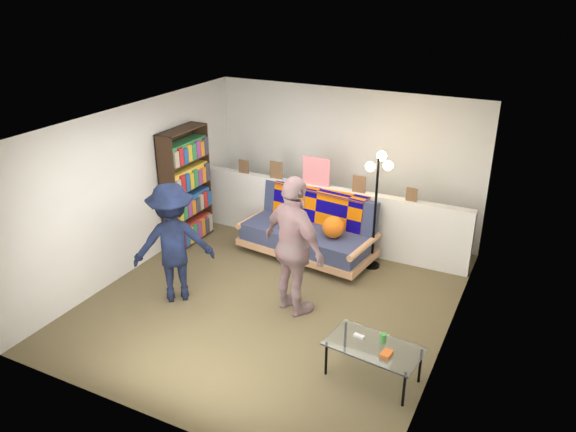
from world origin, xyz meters
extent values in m
plane|color=brown|center=(0.00, 0.00, 0.00)|extent=(5.00, 5.00, 0.00)
cube|color=silver|center=(0.00, 2.50, 1.20)|extent=(4.50, 0.10, 2.40)
cube|color=silver|center=(-2.25, 0.00, 1.20)|extent=(0.10, 5.00, 2.40)
cube|color=silver|center=(2.25, 0.00, 1.20)|extent=(0.10, 5.00, 2.40)
cube|color=white|center=(0.00, 0.00, 2.40)|extent=(4.50, 5.00, 0.10)
cube|color=silver|center=(0.00, 1.80, 0.50)|extent=(4.45, 0.15, 1.00)
cube|color=brown|center=(-1.50, 1.78, 1.11)|extent=(0.18, 0.02, 0.22)
cube|color=brown|center=(-0.90, 1.78, 1.14)|extent=(0.22, 0.02, 0.28)
cube|color=white|center=(-0.20, 1.78, 1.23)|extent=(0.45, 0.02, 0.45)
cube|color=brown|center=(0.50, 1.78, 1.13)|extent=(0.20, 0.02, 0.26)
cube|color=brown|center=(1.30, 1.78, 1.10)|extent=(0.16, 0.02, 0.20)
cube|color=tan|center=(-0.13, 1.30, 0.16)|extent=(2.14, 1.16, 0.11)
cube|color=#333B5C|center=(-0.14, 1.24, 0.34)|extent=(2.02, 0.98, 0.26)
cube|color=#333B5C|center=(-0.09, 1.65, 0.67)|extent=(1.96, 0.49, 0.61)
cylinder|color=tan|center=(-1.09, 1.41, 0.43)|extent=(0.21, 0.92, 0.10)
cylinder|color=tan|center=(0.83, 1.18, 0.43)|extent=(0.21, 0.92, 0.10)
cube|color=#0A0574|center=(-0.10, 1.56, 0.67)|extent=(1.56, 0.30, 0.56)
cube|color=#0A0574|center=(-0.08, 1.70, 0.97)|extent=(1.58, 0.46, 0.03)
sphere|color=orange|center=(0.34, 1.19, 0.64)|extent=(0.32, 0.32, 0.32)
cube|color=black|center=(-2.23, 0.96, 0.93)|extent=(0.02, 0.93, 1.87)
cube|color=black|center=(-2.08, 0.50, 0.93)|extent=(0.31, 0.02, 1.87)
cube|color=black|center=(-2.08, 1.42, 0.93)|extent=(0.31, 0.02, 1.87)
cube|color=black|center=(-2.08, 0.96, 1.86)|extent=(0.31, 0.93, 0.02)
cube|color=black|center=(-2.08, 0.96, 0.02)|extent=(0.31, 0.93, 0.04)
cube|color=black|center=(-2.08, 0.96, 0.50)|extent=(0.31, 0.89, 0.02)
cube|color=black|center=(-2.08, 0.96, 0.93)|extent=(0.31, 0.89, 0.02)
cube|color=black|center=(-2.08, 0.96, 1.37)|extent=(0.31, 0.89, 0.02)
cube|color=#B33123|center=(-2.06, 0.96, 0.21)|extent=(0.23, 0.87, 0.31)
cube|color=#285FAE|center=(-2.06, 0.96, 0.66)|extent=(0.23, 0.87, 0.29)
cube|color=yellow|center=(-2.06, 0.96, 1.10)|extent=(0.23, 0.87, 0.31)
cube|color=#308443|center=(-2.06, 0.96, 1.53)|extent=(0.23, 0.87, 0.29)
cylinder|color=black|center=(1.22, -1.14, 0.20)|extent=(0.03, 0.03, 0.40)
cylinder|color=black|center=(2.11, -1.24, 0.20)|extent=(0.03, 0.03, 0.40)
cylinder|color=black|center=(1.28, -0.70, 0.20)|extent=(0.03, 0.03, 0.40)
cylinder|color=black|center=(2.17, -0.81, 0.20)|extent=(0.03, 0.03, 0.40)
cube|color=silver|center=(1.70, -0.97, 0.41)|extent=(1.05, 0.66, 0.02)
cube|color=silver|center=(1.50, -0.90, 0.43)|extent=(0.12, 0.06, 0.03)
cube|color=#D26125|center=(1.86, -1.07, 0.44)|extent=(0.12, 0.15, 0.04)
cylinder|color=green|center=(1.76, -0.86, 0.47)|extent=(0.08, 0.08, 0.10)
cylinder|color=black|center=(0.88, 1.44, 0.01)|extent=(0.27, 0.27, 0.03)
cylinder|color=black|center=(0.88, 1.44, 0.84)|extent=(0.04, 0.04, 1.68)
sphere|color=#FFC672|center=(0.76, 1.47, 1.53)|extent=(0.14, 0.14, 0.14)
sphere|color=#FFC672|center=(1.02, 1.43, 1.60)|extent=(0.14, 0.14, 0.14)
sphere|color=#FFC672|center=(0.88, 1.56, 1.68)|extent=(0.14, 0.14, 0.14)
imported|color=black|center=(-1.19, -0.56, 0.81)|extent=(1.19, 1.14, 1.63)
imported|color=#C88187|center=(0.36, -0.15, 0.91)|extent=(1.16, 0.87, 1.83)
camera|label=1|loc=(3.06, -5.74, 4.02)|focal=35.00mm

